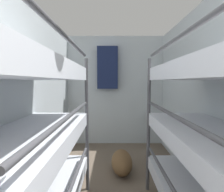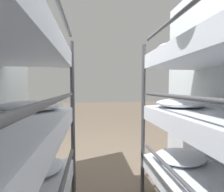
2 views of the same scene
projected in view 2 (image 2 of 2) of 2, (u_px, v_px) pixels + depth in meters
The scene contains 1 object.
ground_plane at pixel (104, 168), 2.26m from camera, with size 20.00×20.00×0.00m, color #6B5B4C.
Camera 2 is at (0.22, 2.19, 1.21)m, focal length 24.00 mm.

